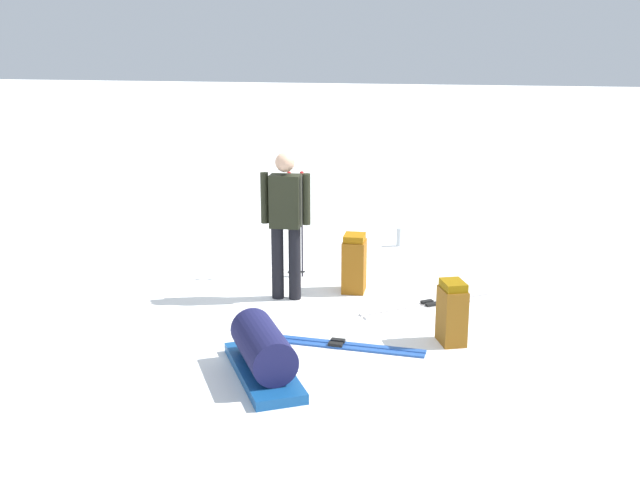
# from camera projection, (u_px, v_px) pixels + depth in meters

# --- Properties ---
(ground_plane) EXTENTS (80.00, 80.00, 0.00)m
(ground_plane) POSITION_uv_depth(u_px,v_px,m) (320.00, 298.00, 8.93)
(ground_plane) COLOR white
(skier_standing) EXTENTS (0.57, 0.23, 1.70)m
(skier_standing) POSITION_uv_depth(u_px,v_px,m) (286.00, 218.00, 8.69)
(skier_standing) COLOR black
(skier_standing) RESTS_ON ground_plane
(ski_pair_near) EXTENTS (1.76, 0.29, 0.05)m
(ski_pair_near) POSITION_uv_depth(u_px,v_px,m) (337.00, 345.00, 7.57)
(ski_pair_near) COLOR #2451A4
(ski_pair_near) RESTS_ON ground_plane
(ski_pair_far) EXTENTS (1.48, 1.16, 0.05)m
(ski_pair_far) POSITION_uv_depth(u_px,v_px,m) (429.00, 305.00, 8.67)
(ski_pair_far) COLOR silver
(ski_pair_far) RESTS_ON ground_plane
(backpack_large_dark) EXTENTS (0.33, 0.38, 0.64)m
(backpack_large_dark) POSITION_uv_depth(u_px,v_px,m) (452.00, 313.00, 7.56)
(backpack_large_dark) COLOR #8A5516
(backpack_large_dark) RESTS_ON ground_plane
(backpack_bright) EXTENTS (0.27, 0.33, 0.70)m
(backpack_bright) POSITION_uv_depth(u_px,v_px,m) (354.00, 264.00, 9.09)
(backpack_bright) COLOR #925513
(backpack_bright) RESTS_ON ground_plane
(ski_poles_planted_near) EXTENTS (0.22, 0.11, 1.35)m
(ski_poles_planted_near) POSITION_uv_depth(u_px,v_px,m) (296.00, 219.00, 9.54)
(ski_poles_planted_near) COLOR black
(ski_poles_planted_near) RESTS_ON ground_plane
(gear_sled) EXTENTS (1.03, 1.36, 0.49)m
(gear_sled) POSITION_uv_depth(u_px,v_px,m) (263.00, 353.00, 6.84)
(gear_sled) COLOR #134B8C
(gear_sled) RESTS_ON ground_plane
(thermos_bottle) EXTENTS (0.07, 0.07, 0.26)m
(thermos_bottle) POSITION_uv_depth(u_px,v_px,m) (399.00, 237.00, 11.11)
(thermos_bottle) COLOR silver
(thermos_bottle) RESTS_ON ground_plane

